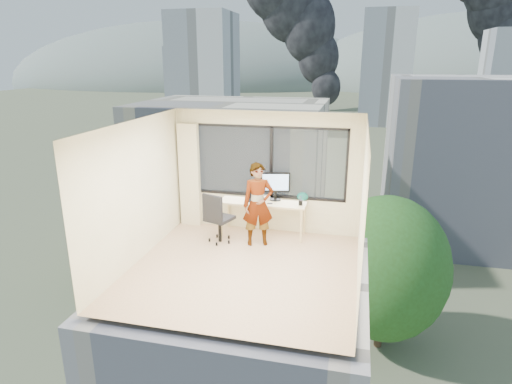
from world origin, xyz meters
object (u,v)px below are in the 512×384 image
(person, at_px, (258,205))
(monitor, at_px, (275,186))
(desk, at_px, (263,218))
(chair, at_px, (220,217))
(handbag, at_px, (303,196))
(game_console, at_px, (263,197))
(laptop, at_px, (256,197))

(person, distance_m, monitor, 0.72)
(desk, height_order, person, person)
(desk, relative_size, chair, 1.66)
(chair, height_order, person, person)
(desk, bearing_deg, chair, -143.45)
(person, height_order, monitor, person)
(handbag, bearing_deg, game_console, -160.26)
(desk, bearing_deg, handbag, 16.29)
(handbag, bearing_deg, desk, -148.08)
(chair, xyz_separation_m, game_console, (0.75, 0.75, 0.24))
(desk, height_order, monitor, monitor)
(game_console, xyz_separation_m, handbag, (0.83, 0.06, 0.06))
(game_console, distance_m, laptop, 0.25)
(monitor, bearing_deg, game_console, 161.50)
(person, relative_size, game_console, 6.17)
(game_console, bearing_deg, laptop, -134.94)
(desk, height_order, game_console, game_console)
(chair, height_order, game_console, chair)
(chair, distance_m, person, 0.85)
(person, relative_size, laptop, 5.16)
(monitor, xyz_separation_m, game_console, (-0.26, 0.03, -0.27))
(game_console, xyz_separation_m, laptop, (-0.12, -0.20, 0.07))
(chair, bearing_deg, person, 24.15)
(chair, relative_size, laptop, 3.31)
(laptop, bearing_deg, chair, -142.50)
(desk, relative_size, person, 1.07)
(game_console, bearing_deg, chair, -148.44)
(laptop, distance_m, handbag, 0.99)
(desk, relative_size, handbag, 7.68)
(chair, relative_size, handbag, 4.63)
(laptop, bearing_deg, handbag, 11.59)
(chair, xyz_separation_m, person, (0.79, 0.07, 0.30))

